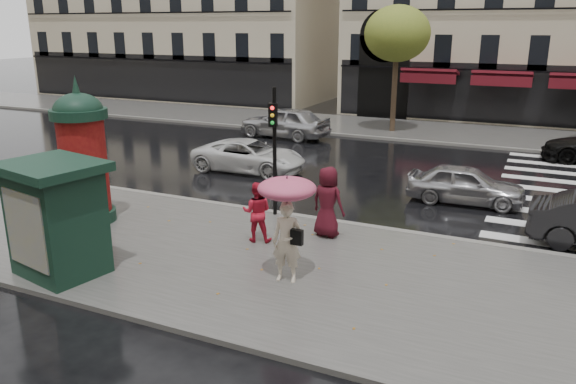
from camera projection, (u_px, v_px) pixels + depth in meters
The scene contains 16 objects.
ground at pixel (284, 260), 13.97m from camera, with size 160.00×160.00×0.00m, color black.
near_sidewalk at pixel (276, 266), 13.52m from camera, with size 90.00×7.00×0.12m, color #474744.
far_sidewalk at pixel (433, 132), 30.48m from camera, with size 90.00×6.00×0.12m, color #474744.
near_kerb at pixel (327, 221), 16.56m from camera, with size 90.00×0.25×0.14m, color slate.
far_kerb at pixel (421, 141), 27.86m from camera, with size 90.00×0.25×0.14m, color slate.
zebra_crossing at pixel (552, 190), 19.90m from camera, with size 3.60×11.75×0.01m, color silver.
tree_far_left at pixel (397, 34), 28.95m from camera, with size 3.40×3.40×6.64m.
woman_umbrella at pixel (287, 212), 12.16m from camera, with size 1.28×1.28×2.46m.
woman_red at pixel (257, 212), 14.71m from camera, with size 0.78×0.61×1.61m, color red.
man_burgundy at pixel (328, 202), 15.03m from camera, with size 0.94×0.61×1.93m, color #430D18.
morris_column at pixel (83, 154), 15.89m from camera, with size 1.56×1.56×4.20m.
traffic_light at pixel (274, 140), 16.29m from camera, with size 0.27×0.37×3.81m.
newsstand at pixel (57, 217), 12.66m from camera, with size 2.49×2.23×2.62m.
car_silver at pixel (465, 184), 18.31m from camera, with size 1.50×3.73×1.27m, color #A3A2A7.
car_white at pixel (249, 156), 22.31m from camera, with size 2.09×4.52×1.26m, color silver.
car_far_silver at pixel (285, 122), 28.95m from camera, with size 1.91×4.74×1.61m, color #AFB0B5.
Camera 1 is at (5.49, -11.67, 5.64)m, focal length 35.00 mm.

